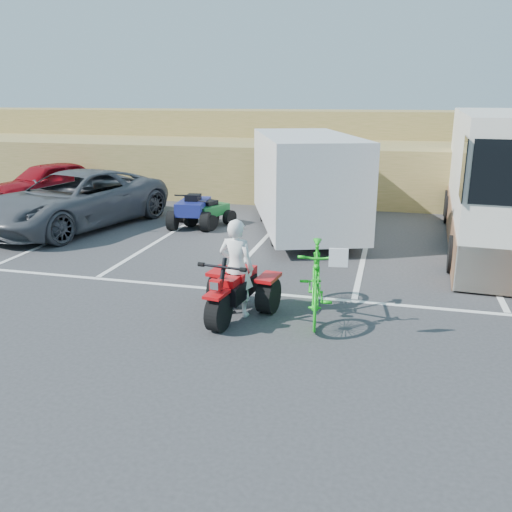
% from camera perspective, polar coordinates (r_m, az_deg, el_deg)
% --- Properties ---
extents(ground, '(100.00, 100.00, 0.00)m').
position_cam_1_polar(ground, '(8.79, -9.03, -8.68)').
color(ground, '#323235').
rests_on(ground, ground).
extents(parking_stripes, '(28.00, 5.16, 0.01)m').
position_cam_1_polar(parking_stripes, '(12.17, 2.23, -1.24)').
color(parking_stripes, white).
rests_on(parking_stripes, ground).
extents(grass_embankment, '(40.00, 8.50, 3.10)m').
position_cam_1_polar(grass_embankment, '(23.10, 6.16, 10.72)').
color(grass_embankment, olive).
rests_on(grass_embankment, ground).
extents(red_trike_atv, '(1.47, 1.83, 1.09)m').
position_cam_1_polar(red_trike_atv, '(9.51, -2.40, -6.47)').
color(red_trike_atv, '#B70A0D').
rests_on(red_trike_atv, ground).
extents(rider, '(0.68, 0.50, 1.72)m').
position_cam_1_polar(rider, '(9.34, -2.08, -1.26)').
color(rider, white).
rests_on(rider, ground).
extents(green_dirt_bike, '(0.89, 2.23, 1.31)m').
position_cam_1_polar(green_dirt_bike, '(9.38, 6.34, -2.61)').
color(green_dirt_bike, '#14BF19').
rests_on(green_dirt_bike, ground).
extents(grey_pickup, '(4.13, 6.36, 1.63)m').
position_cam_1_polar(grey_pickup, '(16.66, -18.57, 5.63)').
color(grey_pickup, '#47494F').
rests_on(grey_pickup, ground).
extents(red_car, '(3.37, 4.69, 1.48)m').
position_cam_1_polar(red_car, '(20.81, -21.09, 7.20)').
color(red_car, maroon).
rests_on(red_car, ground).
extents(cargo_trailer, '(4.10, 6.24, 2.71)m').
position_cam_1_polar(cargo_trailer, '(15.22, 5.15, 7.95)').
color(cargo_trailer, silver).
rests_on(cargo_trailer, ground).
extents(rv_motorhome, '(2.89, 9.29, 3.29)m').
position_cam_1_polar(rv_motorhome, '(15.51, 24.28, 6.60)').
color(rv_motorhome, silver).
rests_on(rv_motorhome, ground).
extents(quad_atv_blue, '(1.37, 1.74, 1.06)m').
position_cam_1_polar(quad_atv_blue, '(16.16, -6.54, 3.12)').
color(quad_atv_blue, navy).
rests_on(quad_atv_blue, ground).
extents(quad_atv_green, '(1.39, 1.57, 0.84)m').
position_cam_1_polar(quad_atv_green, '(16.20, -4.82, 3.20)').
color(quad_atv_green, '#145824').
rests_on(quad_atv_green, ground).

